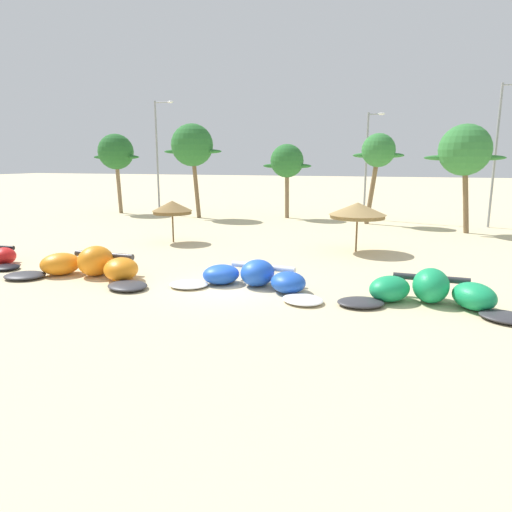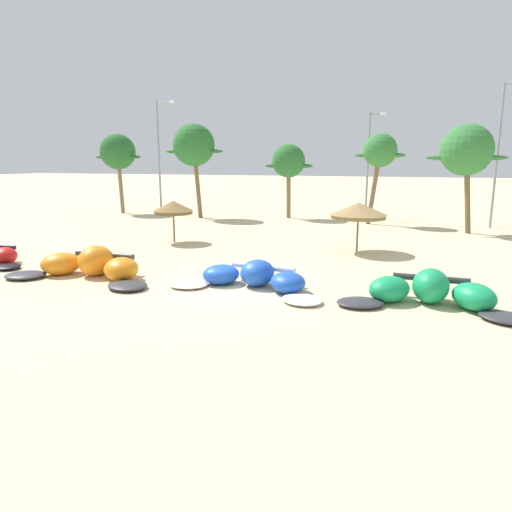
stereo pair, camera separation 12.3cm
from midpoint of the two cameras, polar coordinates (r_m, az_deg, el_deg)
ground_plane at (r=18.24m, az=-3.97°, el=-4.18°), size 260.00×260.00×0.00m
kite_left at (r=21.24m, az=-19.98°, el=-1.17°), size 7.26×3.32×1.32m
kite_left_of_center at (r=18.36m, az=-0.47°, el=-2.71°), size 6.71×3.47×1.07m
kite_center at (r=17.31m, az=20.61°, el=-4.17°), size 6.54×3.10×1.24m
beach_umbrella_near_van at (r=28.80m, az=-10.45°, el=5.94°), size 2.46×2.46×2.58m
beach_umbrella_middle at (r=25.89m, az=12.33°, el=5.54°), size 3.13×3.13×2.74m
palm_leftmost at (r=46.22m, az=-17.03°, el=12.16°), size 4.94×3.30×7.42m
palm_left at (r=41.21m, az=-7.98°, el=13.36°), size 5.45×3.63×8.09m
palm_left_of_gap at (r=40.60m, az=3.77°, el=11.56°), size 4.29×2.86×6.36m
palm_center_left at (r=37.65m, az=14.80°, el=12.35°), size 3.88×2.58×7.04m
palm_center_right at (r=35.01m, az=24.34°, el=11.77°), size 5.21×3.47×7.42m
lamppost_west at (r=44.41m, az=-12.06°, el=12.42°), size 1.94×0.24×10.24m
lamppost_west_center at (r=40.75m, az=13.55°, el=11.37°), size 1.42×0.24×8.87m
lamppost_east_center at (r=38.86m, az=27.64°, el=11.57°), size 1.71×0.24×10.41m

